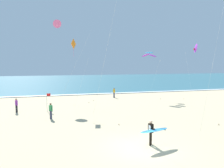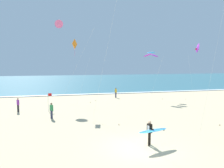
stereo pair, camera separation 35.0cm
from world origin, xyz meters
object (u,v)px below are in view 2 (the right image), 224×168
Objects in this scene: kite_diamond_amber_low at (75,47)px; bystander_purple_top at (18,105)px; bystander_yellow_top at (116,93)px; kite_delta_violet_far at (197,48)px; surfer_lead at (151,131)px; kite_arc_cobalt_mid at (151,54)px; bystander_green_top at (51,111)px; lifeguard_flag at (49,100)px; kite_delta_rose_distant at (59,24)px.

kite_diamond_amber_low reaches higher than bystander_purple_top.
kite_delta_violet_far is at bearing -45.06° from bystander_yellow_top.
surfer_lead is at bearing -97.50° from bystander_yellow_top.
kite_arc_cobalt_mid is 4.56× the size of bystander_green_top.
kite_diamond_amber_low is at bearing 107.67° from surfer_lead.
kite_arc_cobalt_mid is (7.90, 18.26, 5.82)m from surfer_lead.
bystander_green_top is at bearing -82.49° from lifeguard_flag.
bystander_yellow_top is (-8.49, 8.51, -6.58)m from kite_delta_violet_far.
surfer_lead reaches higher than bystander_yellow_top.
kite_diamond_amber_low reaches higher than surfer_lead.
kite_delta_rose_distant is (-17.03, 6.97, 3.47)m from kite_delta_violet_far.
lifeguard_flag reaches higher than bystander_green_top.
bystander_purple_top is (-10.62, 12.66, -0.23)m from surfer_lead.
kite_diamond_amber_low is at bearing -134.20° from bystander_yellow_top.
bystander_yellow_top is at bearing 10.21° from kite_delta_rose_distant.
kite_delta_violet_far reaches higher than surfer_lead.
kite_delta_rose_distant is 13.78m from bystander_green_top.
lifeguard_flag is (-3.18, -0.32, -6.20)m from kite_diamond_amber_low.
bystander_yellow_top is (8.54, 1.54, -10.06)m from kite_delta_rose_distant.
kite_delta_rose_distant reaches higher than bystander_green_top.
bystander_green_top is at bearing -172.30° from kite_delta_violet_far.
bystander_yellow_top and bystander_green_top have the same top height.
bystander_yellow_top is at bearing 45.80° from kite_diamond_amber_low.
kite_delta_rose_distant is at bearing 108.90° from kite_diamond_amber_low.
lifeguard_flag reaches higher than surfer_lead.
kite_diamond_amber_low is at bearing -155.84° from kite_arc_cobalt_mid.
kite_delta_rose_distant is at bearing -179.90° from kite_arc_cobalt_mid.
kite_arc_cobalt_mid is 18.46m from bystander_green_top.
surfer_lead is at bearing -113.39° from kite_arc_cobalt_mid.
kite_arc_cobalt_mid is 14.40m from kite_delta_rose_distant.
kite_delta_rose_distant reaches higher than bystander_purple_top.
surfer_lead is 16.52m from bystander_purple_top.
kite_delta_rose_distant is 5.48× the size of lifeguard_flag.
surfer_lead is at bearing -59.89° from lifeguard_flag.
kite_arc_cobalt_mid is 0.63× the size of kite_delta_rose_distant.
kite_arc_cobalt_mid is at bearing 16.83° from bystander_purple_top.
surfer_lead is 1.09× the size of lifeguard_flag.
bystander_yellow_top is (6.70, 6.90, -6.65)m from kite_diamond_amber_low.
bystander_purple_top is at bearing 129.99° from surfer_lead.
kite_arc_cobalt_mid is at bearing 114.56° from kite_delta_violet_far.
kite_diamond_amber_low is at bearing 173.95° from kite_delta_violet_far.
lifeguard_flag is (-15.18, -5.70, -5.60)m from kite_arc_cobalt_mid.
kite_delta_violet_far is 0.70× the size of kite_delta_rose_distant.
kite_delta_rose_distant reaches higher than surfer_lead.
bystander_yellow_top and bystander_purple_top have the same top height.
bystander_yellow_top is at bearing 82.50° from surfer_lead.
kite_delta_violet_far is 0.96× the size of kite_diamond_amber_low.
bystander_yellow_top is (2.60, 19.77, -0.23)m from surfer_lead.
kite_arc_cobalt_mid is 13.16m from kite_diamond_amber_low.
kite_delta_violet_far is 5.04× the size of bystander_yellow_top.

